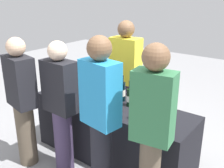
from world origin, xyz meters
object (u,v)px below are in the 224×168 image
object	(u,v)px
wine_glass_1	(115,100)
guest_0	(22,100)
wine_glass_2	(135,111)
wine_bottle_5	(167,104)
wine_glass_0	(98,94)
wine_bottle_3	(130,97)
guest_1	(61,105)
wine_bottle_4	(155,102)
guest_2	(100,115)
wine_bottle_2	(122,91)
menu_board	(102,91)
wine_bottle_0	(92,85)
wine_bottle_1	(98,89)
guest_3	(152,130)
server_pouring	(125,77)

from	to	relation	value
wine_glass_1	guest_0	distance (m)	1.07
wine_glass_2	wine_bottle_5	bearing A→B (deg)	61.21
wine_bottle_5	wine_glass_0	size ratio (longest dim) A/B	2.07
wine_bottle_3	guest_1	xyz separation A→B (m)	(-0.51, -0.61, -0.02)
wine_glass_1	wine_glass_2	bearing A→B (deg)	-16.85
wine_bottle_4	guest_1	bearing A→B (deg)	-141.86
wine_bottle_4	guest_2	world-z (taller)	guest_2
wine_glass_0	wine_glass_2	size ratio (longest dim) A/B	1.05
wine_bottle_2	menu_board	distance (m)	1.18
wine_glass_0	wine_bottle_0	bearing A→B (deg)	145.57
wine_bottle_0	wine_bottle_1	distance (m)	0.14
wine_bottle_4	wine_glass_0	bearing A→B (deg)	-166.42
wine_bottle_2	guest_2	world-z (taller)	guest_2
wine_bottle_2	wine_glass_0	xyz separation A→B (m)	(-0.22, -0.21, -0.02)
wine_glass_0	wine_bottle_4	bearing A→B (deg)	13.58
wine_glass_1	guest_3	size ratio (longest dim) A/B	0.08
wine_glass_2	guest_3	xyz separation A→B (m)	(0.40, -0.38, 0.09)
server_pouring	wine_bottle_2	bearing A→B (deg)	118.15
wine_bottle_4	wine_bottle_5	xyz separation A→B (m)	(0.12, 0.06, -0.01)
guest_3	wine_bottle_4	bearing A→B (deg)	108.16
wine_bottle_2	server_pouring	bearing A→B (deg)	120.27
guest_2	menu_board	distance (m)	1.89
wine_bottle_2	guest_1	xyz separation A→B (m)	(-0.34, -0.68, -0.03)
wine_glass_2	guest_1	xyz separation A→B (m)	(-0.74, -0.36, -0.01)
server_pouring	guest_3	bearing A→B (deg)	131.17
wine_glass_0	server_pouring	xyz separation A→B (m)	(-0.01, 0.60, 0.06)
menu_board	guest_2	bearing A→B (deg)	-49.48
wine_glass_0	server_pouring	world-z (taller)	server_pouring
wine_bottle_1	guest_2	xyz separation A→B (m)	(0.58, -0.66, 0.06)
guest_2	wine_bottle_0	bearing A→B (deg)	144.53
guest_0	wine_bottle_4	bearing A→B (deg)	44.12
wine_bottle_2	wine_bottle_0	bearing A→B (deg)	-172.97
wine_bottle_0	server_pouring	world-z (taller)	server_pouring
wine_glass_2	guest_3	distance (m)	0.56
wine_bottle_3	wine_bottle_4	size ratio (longest dim) A/B	0.97
wine_bottle_0	wine_bottle_5	world-z (taller)	wine_bottle_0
wine_bottle_1	wine_glass_1	size ratio (longest dim) A/B	2.31
server_pouring	guest_1	distance (m)	1.08
wine_bottle_0	wine_bottle_2	bearing A→B (deg)	7.03
wine_glass_1	menu_board	bearing A→B (deg)	136.14
wine_bottle_0	wine_glass_1	distance (m)	0.53
wine_bottle_5	server_pouring	distance (m)	0.89
wine_glass_2	wine_glass_0	bearing A→B (deg)	169.31
server_pouring	guest_0	distance (m)	1.38
wine_bottle_1	wine_bottle_0	bearing A→B (deg)	167.83
wine_glass_2	guest_3	size ratio (longest dim) A/B	0.08
guest_1	wine_bottle_3	bearing A→B (deg)	52.07
wine_bottle_3	guest_0	bearing A→B (deg)	-140.84
wine_bottle_5	menu_board	distance (m)	1.65
wine_bottle_4	wine_glass_0	size ratio (longest dim) A/B	2.30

